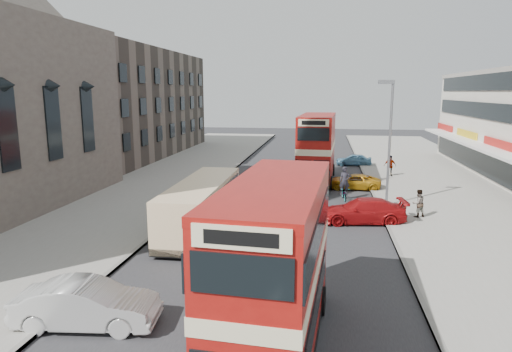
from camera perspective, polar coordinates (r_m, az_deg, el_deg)
The scene contains 17 objects.
road_surface at distance 31.96m, azimuth 4.11°, elevation -2.62°, with size 12.00×90.00×0.01m, color #28282B.
pavement_right at distance 33.22m, azimuth 25.23°, elevation -3.01°, with size 12.00×90.00×0.15m, color gray.
pavement_left at distance 35.01m, azimuth -15.87°, elevation -1.71°, with size 12.00×90.00×0.15m, color gray.
kerb_left at distance 33.00m, azimuth -6.51°, elevation -2.11°, with size 0.20×90.00×0.16m, color gray.
kerb_right at distance 32.04m, azimuth 15.05°, elevation -2.81°, with size 0.20×90.00×0.16m, color gray.
brick_terrace at distance 54.81m, azimuth -17.91°, elevation 8.83°, with size 14.00×28.00×12.00m, color #66594C.
street_lamp at distance 29.37m, azimuth 16.73°, elevation 5.22°, with size 1.00×0.20×8.12m.
bus_main at distance 12.71m, azimuth 2.52°, elevation -11.70°, with size 2.92×8.94×4.85m.
bus_second at distance 37.12m, azimuth 7.85°, elevation 3.61°, with size 3.09×9.85×5.36m.
coach at distance 24.06m, azimuth -6.99°, elevation -3.59°, with size 2.53×9.40×2.49m.
car_left_front at distance 15.66m, azimuth -20.92°, elevation -15.18°, with size 1.58×4.52×1.49m, color beige.
car_right_a at distance 26.13m, azimuth 13.54°, elevation -4.38°, with size 1.98×4.86×1.41m, color #A41012.
car_right_b at distance 34.95m, azimuth 12.41°, elevation -0.73°, with size 1.90×4.12×1.15m, color #BA7F12.
car_right_c at distance 46.05m, azimuth 12.45°, elevation 2.06°, with size 1.43×3.55×1.21m, color #558BAB.
pedestrian_near at distance 27.70m, azimuth 20.15°, elevation -3.29°, with size 0.61×0.42×1.67m, color gray.
pedestrian_far at distance 40.39m, azimuth 16.84°, elevation 1.28°, with size 1.06×0.44×1.80m, color gray.
cyclist at distance 31.27m, azimuth 11.30°, elevation -1.54°, with size 0.77×1.72×2.33m.
Camera 1 is at (2.55, -10.98, 7.42)m, focal length 31.09 mm.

